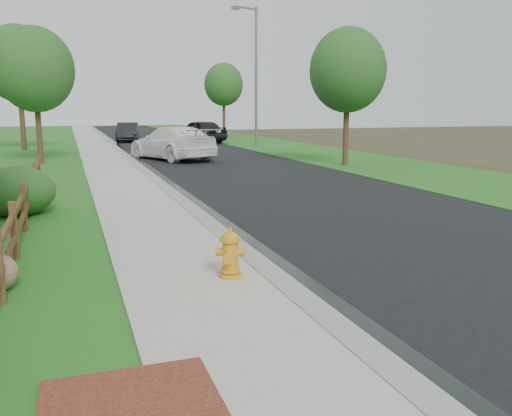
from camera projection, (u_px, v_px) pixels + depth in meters
name	position (u px, v px, depth m)	size (l,w,h in m)	color
ground	(326.00, 355.00, 6.07)	(120.00, 120.00, 0.00)	#36311D
road	(171.00, 145.00, 40.07)	(8.00, 90.00, 0.02)	black
curb	(112.00, 145.00, 38.71)	(0.40, 90.00, 0.12)	gray
wet_gutter	(118.00, 146.00, 38.83)	(0.50, 90.00, 0.00)	black
sidewalk	(94.00, 146.00, 38.29)	(2.20, 90.00, 0.10)	#A19A8C
grass_strip	(65.00, 147.00, 37.68)	(1.60, 90.00, 0.06)	#1D631C
verge_far	(259.00, 143.00, 42.28)	(6.00, 90.00, 0.04)	#1D631C
ranch_fence	(19.00, 216.00, 10.75)	(0.12, 16.92, 1.10)	#4C3619
fire_hydrant	(230.00, 254.00, 8.50)	(0.52, 0.42, 0.79)	#BE7E16
white_suv	(172.00, 143.00, 28.53)	(2.43, 5.98, 1.74)	white
dark_car_mid	(199.00, 131.00, 42.39)	(2.07, 5.15, 1.75)	black
dark_car_far	(128.00, 132.00, 43.57)	(1.60, 4.58, 1.51)	black
streetlight	(254.00, 68.00, 37.56)	(2.11, 0.97, 9.52)	slate
shrub_d	(17.00, 191.00, 13.70)	(1.89, 1.89, 1.29)	#1C4F1F
tree_near_left	(35.00, 70.00, 25.81)	(3.70, 3.70, 6.55)	#3E2C19
tree_near_right	(348.00, 70.00, 24.93)	(3.54, 3.54, 6.37)	#3E2C19
tree_mid_left	(18.00, 64.00, 33.77)	(4.38, 4.38, 7.83)	#3E2C19
tree_far_right	(224.00, 85.00, 53.42)	(3.83, 3.83, 7.06)	#3E2C19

